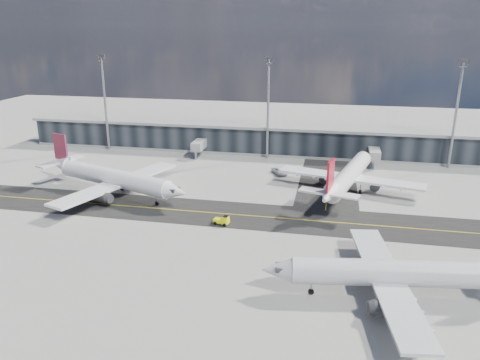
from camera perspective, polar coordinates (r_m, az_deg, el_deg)
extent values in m
plane|color=gray|center=(92.95, -0.96, -5.17)|extent=(300.00, 300.00, 0.00)
cube|color=black|center=(96.54, -0.45, -4.24)|extent=(180.00, 14.00, 0.02)
cube|color=black|center=(123.88, 10.71, 0.62)|extent=(14.00, 50.00, 0.02)
cube|color=yellow|center=(96.53, -0.45, -4.22)|extent=(180.00, 0.25, 0.01)
cube|color=yellow|center=(123.88, 10.72, 0.63)|extent=(0.25, 50.00, 0.01)
cube|color=black|center=(143.29, 3.76, 4.99)|extent=(150.00, 12.00, 8.00)
cube|color=gray|center=(142.33, 3.79, 6.71)|extent=(152.00, 13.00, 0.80)
cube|color=gray|center=(144.16, 3.73, 3.60)|extent=(150.00, 12.20, 0.80)
cube|color=gray|center=(139.83, -4.87, 4.41)|extent=(3.00, 10.00, 2.40)
cylinder|color=gray|center=(135.78, -5.43, 2.97)|extent=(0.60, 0.60, 2.40)
cube|color=gray|center=(134.96, 16.01, 3.24)|extent=(3.00, 10.00, 2.40)
cylinder|color=gray|center=(130.76, 16.07, 1.71)|extent=(0.60, 0.60, 2.40)
cylinder|color=gray|center=(149.73, -16.10, 8.80)|extent=(0.70, 0.70, 28.00)
cube|color=#2D2D30|center=(148.20, -16.60, 14.21)|extent=(2.50, 0.50, 1.40)
cylinder|color=gray|center=(134.47, 3.43, 8.46)|extent=(0.70, 0.70, 28.00)
cube|color=#2D2D30|center=(132.76, 3.55, 14.50)|extent=(2.50, 0.50, 1.40)
cylinder|color=gray|center=(136.90, 24.79, 6.98)|extent=(0.70, 0.70, 28.00)
cube|color=#2D2D30|center=(135.22, 25.61, 12.87)|extent=(2.50, 0.50, 1.40)
cylinder|color=white|center=(109.81, -15.06, 0.25)|extent=(30.57, 14.43, 4.14)
cone|color=white|center=(98.34, -7.90, -1.41)|extent=(6.27, 5.65, 4.14)
cone|color=white|center=(122.97, -20.98, 1.88)|extent=(7.24, 6.00, 4.14)
cube|color=white|center=(109.41, -14.64, -0.36)|extent=(16.80, 34.81, 0.52)
cylinder|color=#2D2D30|center=(113.21, -12.01, -0.13)|extent=(4.89, 3.71, 2.38)
cylinder|color=#2D2D30|center=(105.11, -16.59, -1.96)|extent=(4.89, 3.71, 2.38)
cube|color=silver|center=(112.96, -12.03, 0.27)|extent=(2.09, 1.09, 0.83)
cube|color=silver|center=(104.84, -16.63, -1.54)|extent=(2.09, 1.09, 0.83)
cube|color=maroon|center=(121.49, -21.06, 3.81)|extent=(4.24, 1.91, 6.41)
cube|color=white|center=(122.81, -21.01, 2.16)|extent=(6.94, 12.65, 0.36)
cube|color=#2D2D30|center=(98.52, -8.15, -1.13)|extent=(2.72, 2.84, 0.72)
cylinder|color=gray|center=(102.52, -10.09, -2.41)|extent=(0.32, 0.32, 2.07)
cylinder|color=black|center=(102.79, -10.06, -2.81)|extent=(1.00, 0.66, 0.93)
cylinder|color=black|center=(113.66, -14.17, -0.96)|extent=(1.25, 0.87, 1.14)
cylinder|color=black|center=(109.70, -16.44, -1.87)|extent=(1.25, 0.87, 1.14)
cylinder|color=white|center=(111.66, 13.17, 0.63)|extent=(11.44, 30.09, 4.01)
cone|color=white|center=(127.70, 14.95, 2.72)|extent=(5.14, 5.86, 4.01)
cone|color=white|center=(95.30, 10.74, -1.91)|extent=(5.39, 6.82, 4.01)
cube|color=white|center=(112.89, 13.25, 0.29)|extent=(34.22, 13.42, 0.50)
cylinder|color=#2D2D30|center=(115.50, 10.43, 0.32)|extent=(3.29, 4.65, 2.30)
cylinder|color=#2D2D30|center=(113.13, 16.28, -0.52)|extent=(3.29, 4.65, 2.30)
cube|color=silver|center=(115.26, 10.45, 0.69)|extent=(0.89, 2.04, 0.80)
cube|color=silver|center=(112.89, 16.32, -0.14)|extent=(0.89, 2.04, 0.80)
cube|color=#AC0B1F|center=(94.41, 10.98, 0.58)|extent=(1.49, 4.19, 6.21)
cube|color=white|center=(95.10, 10.76, -1.57)|extent=(12.34, 5.74, 0.35)
cube|color=#2D2D30|center=(127.12, 14.92, 2.84)|extent=(2.64, 2.49, 0.70)
cylinder|color=gray|center=(123.74, 14.37, 0.92)|extent=(0.29, 0.29, 2.00)
cylinder|color=black|center=(123.96, 14.34, 0.59)|extent=(0.57, 0.96, 0.90)
cylinder|color=black|center=(112.45, 11.44, -0.98)|extent=(0.76, 1.19, 1.10)
cylinder|color=black|center=(111.24, 14.42, -1.42)|extent=(0.76, 1.19, 1.10)
cylinder|color=silver|center=(70.80, 18.27, -10.71)|extent=(29.05, 7.99, 3.84)
cone|color=silver|center=(68.34, 4.71, -10.87)|extent=(5.31, 4.50, 3.84)
cube|color=silver|center=(71.02, 17.43, -11.41)|extent=(9.50, 32.99, 0.48)
cylinder|color=#2D2D30|center=(66.56, 17.70, -14.67)|extent=(4.31, 2.77, 2.21)
cylinder|color=#2D2D30|center=(76.18, 15.62, -9.99)|extent=(4.31, 2.77, 2.21)
cube|color=silver|center=(66.16, 17.77, -14.11)|extent=(1.96, 0.66, 0.77)
cube|color=silver|center=(75.83, 15.67, -9.48)|extent=(1.96, 0.66, 0.77)
cube|color=#2D2D30|center=(68.17, 5.13, -10.59)|extent=(2.21, 2.37, 0.67)
cylinder|color=gray|center=(70.02, 8.68, -12.80)|extent=(0.26, 0.26, 1.92)
cylinder|color=black|center=(70.39, 8.65, -13.30)|extent=(0.90, 0.46, 0.86)
cylinder|color=black|center=(70.34, 19.36, -14.18)|extent=(1.11, 0.63, 1.06)
cylinder|color=black|center=(75.06, 18.18, -11.85)|extent=(1.11, 0.63, 1.06)
cube|color=#ECF30C|center=(91.66, -2.29, -5.02)|extent=(3.29, 2.04, 0.71)
cube|color=#ECF30C|center=(91.03, -1.77, -4.73)|extent=(1.37, 1.53, 0.92)
cube|color=black|center=(90.89, -1.77, -4.52)|extent=(1.26, 1.46, 0.25)
cylinder|color=black|center=(91.97, -1.53, -5.20)|extent=(0.75, 0.40, 0.71)
cylinder|color=black|center=(90.87, -1.89, -5.51)|extent=(0.75, 0.40, 0.71)
cylinder|color=black|center=(92.78, -2.68, -5.00)|extent=(0.75, 0.40, 0.71)
cylinder|color=black|center=(91.70, -3.04, -5.30)|extent=(0.75, 0.40, 0.71)
imported|color=white|center=(122.67, 4.88, 1.09)|extent=(5.27, 6.23, 1.59)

